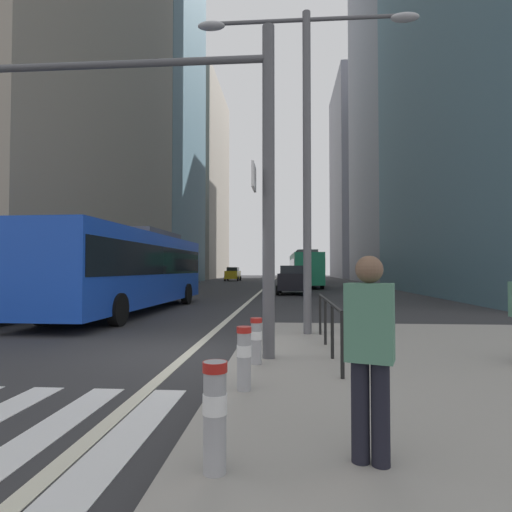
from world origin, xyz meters
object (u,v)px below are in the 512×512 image
at_px(city_bus_blue_oncoming, 132,266).
at_px(bollard_right, 256,338).
at_px(pedestrian_walking, 370,347).
at_px(bollard_left, 244,355).
at_px(car_oncoming_mid, 233,274).
at_px(traffic_signal_gantry, 141,138).
at_px(bollard_front, 215,411).
at_px(city_bus_red_distant, 299,268).
at_px(car_receding_near, 292,280).
at_px(city_bus_red_receding, 305,268).
at_px(street_lamp_post, 307,125).

height_order(city_bus_blue_oncoming, bollard_right, city_bus_blue_oncoming).
bearing_deg(pedestrian_walking, bollard_left, 122.50).
height_order(car_oncoming_mid, traffic_signal_gantry, traffic_signal_gantry).
height_order(car_oncoming_mid, bollard_front, car_oncoming_mid).
relative_size(city_bus_red_distant, car_oncoming_mid, 2.66).
bearing_deg(car_receding_near, bollard_front, -92.10).
bearing_deg(city_bus_blue_oncoming, city_bus_red_distant, 79.50).
bearing_deg(bollard_front, car_receding_near, 87.90).
height_order(traffic_signal_gantry, bollard_left, traffic_signal_gantry).
height_order(city_bus_blue_oncoming, car_oncoming_mid, city_bus_blue_oncoming).
bearing_deg(city_bus_blue_oncoming, bollard_left, -62.26).
height_order(city_bus_red_distant, bollard_right, city_bus_red_distant).
relative_size(city_bus_red_receding, traffic_signal_gantry, 1.66).
bearing_deg(bollard_right, car_receding_near, 87.68).
bearing_deg(bollard_front, bollard_left, 89.96).
distance_m(traffic_signal_gantry, pedestrian_walking, 5.99).
bearing_deg(traffic_signal_gantry, city_bus_red_distant, 85.07).
xyz_separation_m(car_oncoming_mid, car_receding_near, (8.04, -30.02, 0.00)).
relative_size(city_bus_blue_oncoming, car_oncoming_mid, 3.01).
bearing_deg(bollard_left, bollard_front, -90.04).
bearing_deg(city_bus_blue_oncoming, pedestrian_walking, -61.50).
height_order(city_bus_red_distant, bollard_left, city_bus_red_distant).
bearing_deg(car_oncoming_mid, car_receding_near, -75.01).
distance_m(car_oncoming_mid, pedestrian_walking, 55.62).
xyz_separation_m(city_bus_red_receding, bollard_left, (-2.28, -34.22, -1.22)).
height_order(city_bus_red_distant, car_oncoming_mid, city_bus_red_distant).
height_order(bollard_front, bollard_right, bollard_front).
distance_m(car_oncoming_mid, car_receding_near, 31.08).
xyz_separation_m(car_receding_near, bollard_left, (-0.92, -23.02, -0.38)).
height_order(city_bus_red_receding, pedestrian_walking, city_bus_red_receding).
xyz_separation_m(city_bus_red_receding, city_bus_red_distant, (0.06, 19.46, -0.00)).
height_order(city_bus_blue_oncoming, pedestrian_walking, city_bus_blue_oncoming).
bearing_deg(city_bus_blue_oncoming, bollard_front, -66.42).
xyz_separation_m(city_bus_red_distant, pedestrian_walking, (-1.09, -55.63, -0.74)).
bearing_deg(car_receding_near, bollard_left, -92.30).
xyz_separation_m(traffic_signal_gantry, bollard_right, (2.17, -0.47, -3.57)).
height_order(city_bus_red_receding, bollard_right, city_bus_red_receding).
relative_size(bollard_left, pedestrian_walking, 0.49).
bearing_deg(bollard_right, street_lamp_post, 72.92).
relative_size(city_bus_red_receding, bollard_left, 14.01).
xyz_separation_m(city_bus_blue_oncoming, bollard_left, (5.63, -10.71, -1.23)).
bearing_deg(car_receding_near, city_bus_red_receding, 83.11).
xyz_separation_m(city_bus_red_distant, street_lamp_post, (-1.27, -48.90, 3.45)).
relative_size(bollard_front, bollard_left, 1.04).
bearing_deg(street_lamp_post, city_bus_blue_oncoming, 138.49).
distance_m(city_bus_red_distant, bollard_front, 55.93).
height_order(car_receding_near, pedestrian_walking, car_receding_near).
bearing_deg(pedestrian_walking, car_receding_near, 90.72).
relative_size(car_receding_near, street_lamp_post, 0.57).
xyz_separation_m(city_bus_blue_oncoming, bollard_front, (5.63, -12.89, -1.21)).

